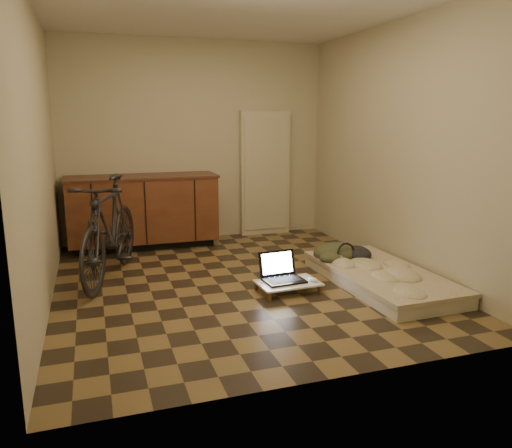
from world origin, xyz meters
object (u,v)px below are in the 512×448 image
object	(u,v)px
bicycle	(109,224)
laptop	(282,275)
futon	(380,277)
lap_desk	(288,283)

from	to	relation	value
bicycle	laptop	distance (m)	1.79
futon	laptop	bearing A→B (deg)	168.71
futon	lap_desk	world-z (taller)	futon
bicycle	lap_desk	size ratio (longest dim) A/B	2.96
bicycle	laptop	bearing A→B (deg)	-9.95
bicycle	lap_desk	world-z (taller)	bicycle
futon	lap_desk	bearing A→B (deg)	173.08
futon	lap_desk	size ratio (longest dim) A/B	2.94
lap_desk	laptop	size ratio (longest dim) A/B	1.52
bicycle	laptop	size ratio (longest dim) A/B	4.49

